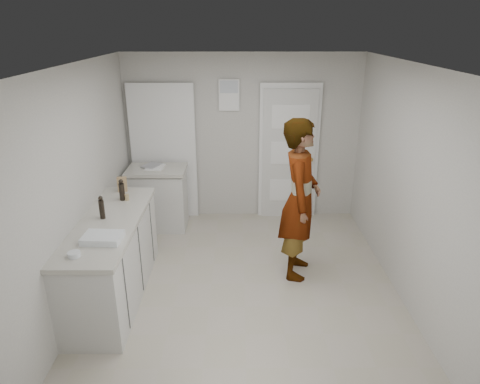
{
  "coord_description": "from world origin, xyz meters",
  "views": [
    {
      "loc": [
        -0.07,
        -4.3,
        2.87
      ],
      "look_at": [
        -0.05,
        0.4,
        1.01
      ],
      "focal_mm": 32.0,
      "sensor_mm": 36.0,
      "label": 1
    }
  ],
  "objects_px": {
    "spice_jar": "(127,197)",
    "egg_bowl": "(74,254)",
    "person": "(300,200)",
    "oil_cruet_b": "(102,208)",
    "oil_cruet_a": "(122,190)",
    "baking_dish": "(103,238)",
    "cake_mix_box": "(122,184)"
  },
  "relations": [
    {
      "from": "spice_jar",
      "to": "egg_bowl",
      "type": "distance_m",
      "value": 1.32
    },
    {
      "from": "person",
      "to": "spice_jar",
      "type": "height_order",
      "value": "person"
    },
    {
      "from": "person",
      "to": "oil_cruet_b",
      "type": "relative_size",
      "value": 7.45
    },
    {
      "from": "oil_cruet_a",
      "to": "oil_cruet_b",
      "type": "height_order",
      "value": "oil_cruet_a"
    },
    {
      "from": "person",
      "to": "baking_dish",
      "type": "xyz_separation_m",
      "value": [
        -2.02,
        -0.93,
        -0.01
      ]
    },
    {
      "from": "cake_mix_box",
      "to": "person",
      "type": "bearing_deg",
      "value": -18.28
    },
    {
      "from": "oil_cruet_a",
      "to": "oil_cruet_b",
      "type": "distance_m",
      "value": 0.52
    },
    {
      "from": "oil_cruet_a",
      "to": "egg_bowl",
      "type": "height_order",
      "value": "oil_cruet_a"
    },
    {
      "from": "spice_jar",
      "to": "oil_cruet_b",
      "type": "bearing_deg",
      "value": -105.42
    },
    {
      "from": "cake_mix_box",
      "to": "oil_cruet_a",
      "type": "distance_m",
      "value": 0.29
    },
    {
      "from": "baking_dish",
      "to": "egg_bowl",
      "type": "height_order",
      "value": "baking_dish"
    },
    {
      "from": "oil_cruet_a",
      "to": "egg_bowl",
      "type": "xyz_separation_m",
      "value": [
        -0.1,
        -1.32,
        -0.1
      ]
    },
    {
      "from": "oil_cruet_a",
      "to": "baking_dish",
      "type": "bearing_deg",
      "value": -86.37
    },
    {
      "from": "person",
      "to": "oil_cruet_b",
      "type": "height_order",
      "value": "person"
    },
    {
      "from": "baking_dish",
      "to": "cake_mix_box",
      "type": "bearing_deg",
      "value": 95.84
    },
    {
      "from": "oil_cruet_a",
      "to": "baking_dish",
      "type": "relative_size",
      "value": 0.68
    },
    {
      "from": "person",
      "to": "oil_cruet_b",
      "type": "distance_m",
      "value": 2.21
    },
    {
      "from": "person",
      "to": "egg_bowl",
      "type": "relative_size",
      "value": 16.69
    },
    {
      "from": "person",
      "to": "oil_cruet_a",
      "type": "bearing_deg",
      "value": 98.91
    },
    {
      "from": "cake_mix_box",
      "to": "egg_bowl",
      "type": "xyz_separation_m",
      "value": [
        -0.03,
        -1.6,
        -0.07
      ]
    },
    {
      "from": "cake_mix_box",
      "to": "egg_bowl",
      "type": "height_order",
      "value": "cake_mix_box"
    },
    {
      "from": "person",
      "to": "egg_bowl",
      "type": "bearing_deg",
      "value": 130.81
    },
    {
      "from": "spice_jar",
      "to": "baking_dish",
      "type": "bearing_deg",
      "value": -89.44
    },
    {
      "from": "oil_cruet_a",
      "to": "oil_cruet_b",
      "type": "xyz_separation_m",
      "value": [
        -0.08,
        -0.52,
        -0.0
      ]
    },
    {
      "from": "oil_cruet_b",
      "to": "baking_dish",
      "type": "distance_m",
      "value": 0.54
    },
    {
      "from": "oil_cruet_a",
      "to": "baking_dish",
      "type": "distance_m",
      "value": 1.03
    },
    {
      "from": "person",
      "to": "oil_cruet_b",
      "type": "bearing_deg",
      "value": 112.48
    },
    {
      "from": "cake_mix_box",
      "to": "oil_cruet_b",
      "type": "relative_size",
      "value": 0.72
    },
    {
      "from": "spice_jar",
      "to": "oil_cruet_a",
      "type": "relative_size",
      "value": 0.29
    },
    {
      "from": "cake_mix_box",
      "to": "spice_jar",
      "type": "distance_m",
      "value": 0.32
    },
    {
      "from": "cake_mix_box",
      "to": "oil_cruet_b",
      "type": "height_order",
      "value": "oil_cruet_b"
    },
    {
      "from": "person",
      "to": "spice_jar",
      "type": "xyz_separation_m",
      "value": [
        -2.03,
        0.08,
        0.0
      ]
    }
  ]
}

